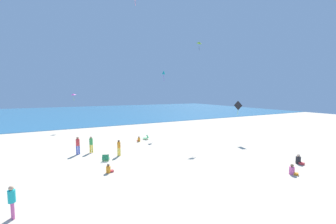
# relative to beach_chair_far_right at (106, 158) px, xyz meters

# --- Properties ---
(ground_plane) EXTENTS (120.00, 120.00, 0.00)m
(ground_plane) POSITION_rel_beach_chair_far_right_xyz_m (5.32, 2.94, -0.26)
(ground_plane) COLOR beige
(ocean_water) EXTENTS (120.00, 60.00, 0.05)m
(ocean_water) POSITION_rel_beach_chair_far_right_xyz_m (5.32, 49.30, -0.24)
(ocean_water) COLOR teal
(ocean_water) RESTS_ON ground_plane
(beach_chair_far_right) EXTENTS (0.76, 0.83, 0.59)m
(beach_chair_far_right) POSITION_rel_beach_chair_far_right_xyz_m (0.00, 0.00, 0.00)
(beach_chair_far_right) COLOR #2D9956
(beach_chair_far_right) RESTS_ON ground_plane
(beach_chair_near_camera) EXTENTS (0.86, 0.81, 0.58)m
(beach_chair_near_camera) POSITION_rel_beach_chair_far_right_xyz_m (6.38, 6.35, -0.01)
(beach_chair_near_camera) COLOR #2D9956
(beach_chair_near_camera) RESTS_ON ground_plane
(person_0) EXTENTS (0.39, 0.39, 1.62)m
(person_0) POSITION_rel_beach_chair_far_right_xyz_m (-5.65, -6.60, 0.67)
(person_0) COLOR #D8599E
(person_0) RESTS_ON ground_plane
(person_1) EXTENTS (0.38, 0.38, 1.74)m
(person_1) POSITION_rel_beach_chair_far_right_xyz_m (-2.01, 3.30, 0.74)
(person_1) COLOR blue
(person_1) RESTS_ON ground_plane
(person_2) EXTENTS (0.59, 0.38, 0.69)m
(person_2) POSITION_rel_beach_chair_far_right_xyz_m (-0.35, -2.90, -0.01)
(person_2) COLOR orange
(person_2) RESTS_ON ground_plane
(person_3) EXTENTS (0.34, 0.34, 1.55)m
(person_3) POSITION_rel_beach_chair_far_right_xyz_m (1.43, 0.94, 0.63)
(person_3) COLOR yellow
(person_3) RESTS_ON ground_plane
(person_4) EXTENTS (0.34, 0.54, 0.65)m
(person_4) POSITION_rel_beach_chair_far_right_xyz_m (5.13, 5.67, -0.02)
(person_4) COLOR orange
(person_4) RESTS_ON ground_plane
(person_5) EXTENTS (0.42, 0.42, 1.66)m
(person_5) POSITION_rel_beach_chair_far_right_xyz_m (-0.77, 3.33, 0.70)
(person_5) COLOR yellow
(person_5) RESTS_ON ground_plane
(person_6) EXTENTS (0.59, 0.69, 0.78)m
(person_6) POSITION_rel_beach_chair_far_right_xyz_m (11.61, -9.57, 0.02)
(person_6) COLOR #D8599E
(person_6) RESTS_ON ground_plane
(person_7) EXTENTS (0.40, 0.66, 0.83)m
(person_7) POSITION_rel_beach_chair_far_right_xyz_m (14.41, -8.40, 0.05)
(person_7) COLOR black
(person_7) RESTS_ON ground_plane
(kite_lime) EXTENTS (0.81, 0.67, 1.32)m
(kite_lime) POSITION_rel_beach_chair_far_right_xyz_m (14.24, 5.76, 12.72)
(kite_lime) COLOR #99DB33
(kite_black) EXTENTS (0.26, 1.18, 1.82)m
(kite_black) POSITION_rel_beach_chair_far_right_xyz_m (16.49, 0.53, 4.16)
(kite_black) COLOR black
(kite_magenta) EXTENTS (0.72, 0.59, 1.22)m
(kite_magenta) POSITION_rel_beach_chair_far_right_xyz_m (-1.28, 19.00, 5.51)
(kite_magenta) COLOR #DB3DA8
(kite_teal) EXTENTS (0.66, 0.69, 1.66)m
(kite_teal) POSITION_rel_beach_chair_far_right_xyz_m (10.67, 9.81, 8.82)
(kite_teal) COLOR #1EADAD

